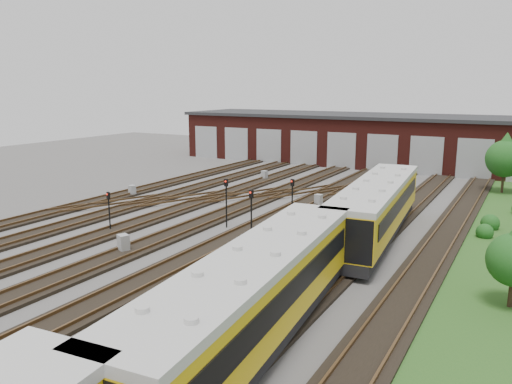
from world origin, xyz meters
The scene contains 16 objects.
ground centered at (0.00, 0.00, 0.00)m, with size 120.00×120.00×0.00m, color #494543.
track_network centered at (-0.17, 0.59, 0.11)m, with size 30.40×70.00×0.33m.
maintenance_shed centered at (-0.01, 39.97, 3.20)m, with size 51.00×12.50×6.35m.
metro_train centered at (10.00, -8.51, 2.08)m, with size 4.46×48.77×3.42m.
signal_mast_0 centered at (-6.40, 0.13, 1.79)m, with size 0.26×0.25×2.77m.
signal_mast_1 centered at (0.05, 4.91, 2.22)m, with size 0.28×0.27×3.49m.
signal_mast_2 centered at (3.19, 9.07, 2.00)m, with size 0.30×0.29×3.11m.
signal_mast_3 centered at (2.93, 3.43, 2.10)m, with size 0.29×0.27×3.27m.
relay_cabinet_0 centered at (-13.22, 9.59, 0.49)m, with size 0.59×0.49×0.98m, color #9EA1A3.
relay_cabinet_1 centered at (-6.56, 22.75, 0.49)m, with size 0.59×0.49×0.98m, color #9EA1A3.
relay_cabinet_2 centered at (-2.36, -2.76, 0.55)m, with size 0.67×0.55×1.11m, color #9EA1A3.
relay_cabinet_3 centered at (5.45, 16.54, 0.53)m, with size 0.63×0.53×1.05m, color #9EA1A3.
relay_cabinet_4 centered at (3.15, 14.35, 0.48)m, with size 0.58×0.48×0.96m, color #9EA1A3.
tree_0 centered at (16.24, 27.55, 3.68)m, with size 3.46×3.46×5.73m.
bush_0 centered at (16.24, 11.16, 0.56)m, with size 1.11×1.11×1.11m, color #194B15.
bush_1 centered at (16.36, 13.52, 0.63)m, with size 1.27×1.27×1.27m, color #194B15.
Camera 1 is at (18.59, -23.78, 9.71)m, focal length 35.00 mm.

